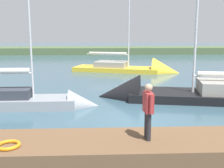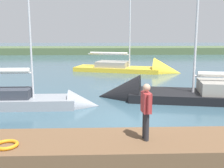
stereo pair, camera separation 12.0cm
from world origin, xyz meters
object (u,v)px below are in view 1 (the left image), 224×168
(life_ring_buoy, at_px, (8,145))
(sailboat_far_left, at_px, (38,105))
(sailboat_outer_mooring, at_px, (169,97))
(sailboat_near_dock, at_px, (138,71))
(person_on_dock, at_px, (148,108))

(life_ring_buoy, distance_m, sailboat_far_left, 6.87)
(sailboat_outer_mooring, bearing_deg, life_ring_buoy, 62.62)
(sailboat_near_dock, distance_m, person_on_dock, 19.53)
(sailboat_outer_mooring, relative_size, person_on_dock, 7.00)
(person_on_dock, bearing_deg, sailboat_near_dock, -103.27)
(sailboat_near_dock, height_order, sailboat_outer_mooring, sailboat_outer_mooring)
(sailboat_near_dock, bearing_deg, sailboat_far_left, -101.41)
(life_ring_buoy, distance_m, person_on_dock, 3.99)
(sailboat_far_left, bearing_deg, sailboat_near_dock, 60.44)
(sailboat_outer_mooring, xyz_separation_m, sailboat_far_left, (7.23, 1.44, -0.02))
(sailboat_near_dock, height_order, person_on_dock, sailboat_near_dock)
(sailboat_near_dock, relative_size, sailboat_far_left, 1.24)
(sailboat_far_left, bearing_deg, sailboat_outer_mooring, 10.41)
(life_ring_buoy, height_order, sailboat_outer_mooring, sailboat_outer_mooring)
(sailboat_near_dock, relative_size, person_on_dock, 6.58)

